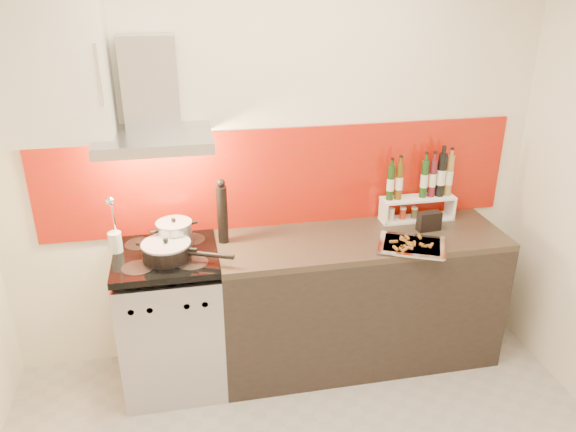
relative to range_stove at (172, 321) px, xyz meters
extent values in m
cube|color=silver|center=(0.70, 0.30, 0.86)|extent=(3.40, 0.02, 2.60)
cube|color=#9A2208|center=(0.75, 0.29, 0.78)|extent=(3.00, 0.02, 0.64)
cube|color=#B7B7BA|center=(0.00, 0.00, -0.02)|extent=(0.60, 0.60, 0.84)
cube|color=black|center=(0.00, -0.28, -0.11)|extent=(0.50, 0.02, 0.40)
cube|color=#B7B7BA|center=(0.00, -0.28, 0.28)|extent=(0.56, 0.02, 0.12)
cube|color=#FF190C|center=(0.00, -0.29, 0.28)|extent=(0.10, 0.01, 0.04)
cube|color=black|center=(0.00, 0.00, 0.45)|extent=(0.60, 0.60, 0.04)
cube|color=black|center=(1.20, 0.00, -0.01)|extent=(1.80, 0.60, 0.86)
cube|color=#2D231C|center=(1.20, 0.00, 0.44)|extent=(1.80, 0.60, 0.04)
cube|color=#B7B7BA|center=(0.00, 0.05, 1.14)|extent=(0.62, 0.50, 0.06)
cube|color=#B7B7BA|center=(0.00, 0.20, 1.42)|extent=(0.30, 0.18, 0.50)
sphere|color=#FFD18C|center=(-0.15, 0.05, 1.10)|extent=(0.07, 0.07, 0.07)
sphere|color=#FFD18C|center=(0.15, 0.05, 1.10)|extent=(0.07, 0.07, 0.07)
cube|color=silver|center=(-0.55, 0.13, 1.51)|extent=(0.70, 0.35, 0.72)
cylinder|color=#B7B7BA|center=(0.06, 0.09, 0.54)|extent=(0.21, 0.21, 0.14)
cylinder|color=#99999E|center=(0.06, 0.09, 0.62)|extent=(0.21, 0.21, 0.01)
sphere|color=black|center=(0.06, 0.09, 0.64)|extent=(0.03, 0.03, 0.03)
cylinder|color=black|center=(0.01, -0.06, 0.51)|extent=(0.27, 0.27, 0.09)
cylinder|color=#99999E|center=(0.01, -0.06, 0.56)|extent=(0.28, 0.28, 0.01)
sphere|color=black|center=(0.01, -0.06, 0.58)|extent=(0.03, 0.03, 0.03)
cylinder|color=black|center=(0.26, -0.17, 0.52)|extent=(0.25, 0.13, 0.03)
cylinder|color=silver|center=(-0.28, 0.08, 0.52)|extent=(0.08, 0.08, 0.13)
cylinder|color=silver|center=(-0.27, 0.08, 0.70)|extent=(0.01, 0.06, 0.24)
sphere|color=silver|center=(-0.27, 0.03, 0.81)|extent=(0.05, 0.05, 0.05)
cylinder|color=black|center=(0.35, 0.11, 0.64)|extent=(0.06, 0.06, 0.36)
sphere|color=black|center=(0.35, 0.11, 0.84)|extent=(0.05, 0.05, 0.05)
cube|color=white|center=(1.64, 0.19, 0.47)|extent=(0.49, 0.13, 0.01)
cube|color=white|center=(1.40, 0.19, 0.53)|extent=(0.01, 0.13, 0.14)
cube|color=white|center=(1.87, 0.19, 0.53)|extent=(0.02, 0.13, 0.14)
cube|color=white|center=(1.64, 0.19, 0.61)|extent=(0.49, 0.13, 0.02)
cylinder|color=#183210|center=(1.44, 0.19, 0.73)|extent=(0.05, 0.05, 0.23)
cylinder|color=#4C350D|center=(1.49, 0.19, 0.74)|extent=(0.05, 0.05, 0.24)
cylinder|color=#173914|center=(1.66, 0.19, 0.74)|extent=(0.05, 0.05, 0.25)
cylinder|color=#54161F|center=(1.72, 0.19, 0.74)|extent=(0.05, 0.05, 0.25)
cylinder|color=black|center=(1.78, 0.19, 0.76)|extent=(0.06, 0.06, 0.29)
cylinder|color=olive|center=(1.84, 0.19, 0.75)|extent=(0.05, 0.05, 0.27)
cylinder|color=beige|center=(1.46, 0.19, 0.51)|extent=(0.04, 0.04, 0.07)
cylinder|color=#A62F1B|center=(1.54, 0.19, 0.51)|extent=(0.04, 0.04, 0.07)
cylinder|color=#4D4426|center=(1.62, 0.19, 0.50)|extent=(0.04, 0.04, 0.06)
cube|color=black|center=(1.64, 0.02, 0.52)|extent=(0.15, 0.08, 0.13)
cube|color=silver|center=(1.44, -0.20, 0.47)|extent=(0.45, 0.41, 0.01)
cube|color=silver|center=(1.44, -0.20, 0.48)|extent=(0.48, 0.44, 0.01)
cube|color=red|center=(1.44, -0.20, 0.48)|extent=(0.40, 0.36, 0.01)
cube|color=brown|center=(1.40, -0.25, 0.49)|extent=(0.05, 0.04, 0.01)
cube|color=brown|center=(1.34, -0.15, 0.49)|extent=(0.05, 0.02, 0.01)
cube|color=brown|center=(1.50, -0.23, 0.49)|extent=(0.04, 0.05, 0.01)
cube|color=brown|center=(1.44, -0.12, 0.49)|extent=(0.02, 0.05, 0.01)
cube|color=brown|center=(1.41, -0.12, 0.49)|extent=(0.02, 0.05, 0.01)
cube|color=brown|center=(1.36, -0.24, 0.49)|extent=(0.04, 0.05, 0.01)
cube|color=brown|center=(1.54, -0.24, 0.49)|extent=(0.04, 0.05, 0.01)
cube|color=brown|center=(1.32, -0.24, 0.49)|extent=(0.02, 0.05, 0.01)
cube|color=brown|center=(1.51, -0.24, 0.49)|extent=(0.05, 0.03, 0.01)
cube|color=brown|center=(1.37, -0.27, 0.49)|extent=(0.05, 0.04, 0.01)
cube|color=brown|center=(1.43, -0.19, 0.49)|extent=(0.05, 0.04, 0.01)
cube|color=brown|center=(1.41, -0.14, 0.49)|extent=(0.04, 0.05, 0.01)
cube|color=brown|center=(1.37, -0.23, 0.49)|extent=(0.05, 0.04, 0.01)
cube|color=brown|center=(1.42, -0.21, 0.49)|extent=(0.03, 0.05, 0.01)
cube|color=brown|center=(1.46, -0.20, 0.49)|extent=(0.03, 0.05, 0.01)
cube|color=brown|center=(1.52, -0.12, 0.49)|extent=(0.02, 0.05, 0.01)
camera|label=1|loc=(0.13, -2.98, 1.99)|focal=35.00mm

